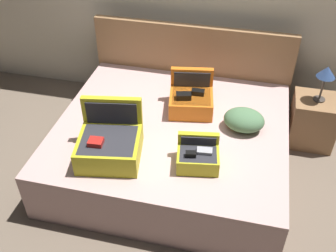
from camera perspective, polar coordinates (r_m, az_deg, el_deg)
name	(u,v)px	position (r m, az deg, el deg)	size (l,w,h in m)	color
ground_plane	(161,194)	(3.65, -0.95, -9.76)	(12.00, 12.00, 0.00)	#6B5B4C
bed	(171,145)	(3.76, 0.49, -2.82)	(2.08, 1.87, 0.49)	#BC9993
headboard	(191,70)	(4.37, 3.40, 8.10)	(2.12, 0.08, 1.03)	olive
hard_case_large	(110,144)	(3.24, -8.40, -2.52)	(0.57, 0.57, 0.44)	gold
hard_case_medium	(191,99)	(3.75, 3.36, 3.91)	(0.47, 0.46, 0.35)	#D16619
hard_case_small	(198,156)	(3.17, 4.33, -4.41)	(0.37, 0.33, 0.23)	gold
pillow_near_headboard	(244,120)	(3.57, 10.91, 0.87)	(0.36, 0.30, 0.19)	#4C724C
nightstand	(313,121)	(4.29, 20.14, 0.70)	(0.44, 0.40, 0.52)	olive
table_lamp	(326,74)	(3.99, 21.86, 6.99)	(0.18, 0.18, 0.37)	#3F3833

